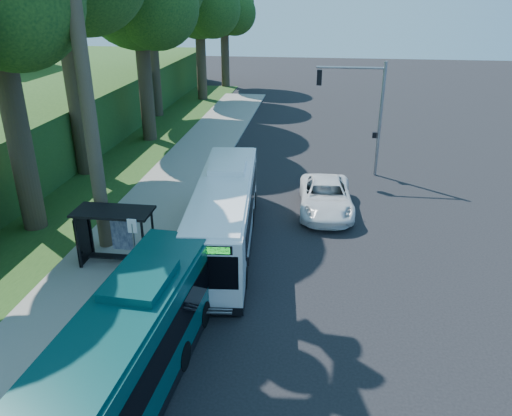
# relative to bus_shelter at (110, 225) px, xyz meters

# --- Properties ---
(ground) EXTENTS (140.00, 140.00, 0.00)m
(ground) POSITION_rel_bus_shelter_xyz_m (7.26, 2.86, -1.81)
(ground) COLOR black
(ground) RESTS_ON ground
(sidewalk) EXTENTS (4.50, 70.00, 0.12)m
(sidewalk) POSITION_rel_bus_shelter_xyz_m (-0.04, 2.86, -1.75)
(sidewalk) COLOR gray
(sidewalk) RESTS_ON ground
(red_curb) EXTENTS (0.25, 30.00, 0.13)m
(red_curb) POSITION_rel_bus_shelter_xyz_m (2.26, -1.14, -1.74)
(red_curb) COLOR maroon
(red_curb) RESTS_ON ground
(grass_verge) EXTENTS (8.00, 70.00, 0.06)m
(grass_verge) POSITION_rel_bus_shelter_xyz_m (-5.74, 7.86, -1.78)
(grass_verge) COLOR #234719
(grass_verge) RESTS_ON ground
(bus_shelter) EXTENTS (3.20, 1.51, 2.55)m
(bus_shelter) POSITION_rel_bus_shelter_xyz_m (0.00, 0.00, 0.00)
(bus_shelter) COLOR black
(bus_shelter) RESTS_ON ground
(stop_sign_pole) EXTENTS (0.35, 0.06, 3.17)m
(stop_sign_pole) POSITION_rel_bus_shelter_xyz_m (1.86, -2.14, 0.28)
(stop_sign_pole) COLOR gray
(stop_sign_pole) RESTS_ON ground
(traffic_signal_pole) EXTENTS (4.10, 0.30, 7.00)m
(traffic_signal_pole) POSITION_rel_bus_shelter_xyz_m (11.04, 12.86, 2.62)
(traffic_signal_pole) COLOR gray
(traffic_signal_pole) RESTS_ON ground
(tree_4) EXTENTS (8.40, 8.00, 14.14)m
(tree_4) POSITION_rel_bus_shelter_xyz_m (-4.14, 34.84, 7.92)
(tree_4) COLOR #382B1E
(tree_4) RESTS_ON ground
(tree_5) EXTENTS (7.35, 7.00, 12.86)m
(tree_5) POSITION_rel_bus_shelter_xyz_m (-3.16, 42.84, 7.16)
(tree_5) COLOR #382B1E
(tree_5) RESTS_ON ground
(white_bus) EXTENTS (3.39, 11.39, 3.34)m
(white_bus) POSITION_rel_bus_shelter_xyz_m (4.40, 2.36, -0.17)
(white_bus) COLOR white
(white_bus) RESTS_ON ground
(teal_bus) EXTENTS (3.01, 11.16, 3.29)m
(teal_bus) POSITION_rel_bus_shelter_xyz_m (3.46, -7.76, -0.20)
(teal_bus) COLOR #0B3D3D
(teal_bus) RESTS_ON ground
(pickup) EXTENTS (2.97, 5.96, 1.62)m
(pickup) POSITION_rel_bus_shelter_xyz_m (8.95, 6.75, -1.00)
(pickup) COLOR white
(pickup) RESTS_ON ground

